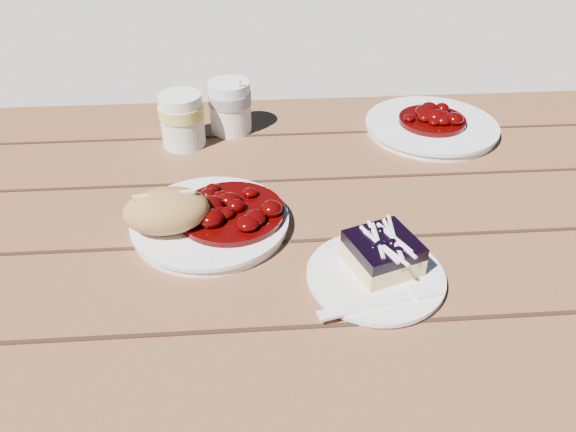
{
  "coord_description": "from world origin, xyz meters",
  "views": [
    {
      "loc": [
        -0.15,
        -0.69,
        1.23
      ],
      "look_at": [
        -0.11,
        -0.1,
        0.81
      ],
      "focal_mm": 35.0,
      "sensor_mm": 36.0,
      "label": 1
    }
  ],
  "objects": [
    {
      "name": "goulash_stew",
      "position": [
        -0.19,
        -0.03,
        0.79
      ],
      "size": [
        0.15,
        0.15,
        0.04
      ],
      "primitive_type": null,
      "color": "#440202",
      "rests_on": "main_plate"
    },
    {
      "name": "main_plate",
      "position": [
        -0.22,
        -0.04,
        0.76
      ],
      "size": [
        0.22,
        0.22,
        0.02
      ],
      "primitive_type": "cylinder",
      "color": "white",
      "rests_on": "picnic_table"
    },
    {
      "name": "blueberry_cake",
      "position": [
        0.01,
        -0.15,
        0.78
      ],
      "size": [
        0.1,
        0.1,
        0.05
      ],
      "rotation": [
        0.0,
        0.0,
        0.34
      ],
      "color": "#F8D687",
      "rests_on": "dessert_plate"
    },
    {
      "name": "dessert_plate",
      "position": [
        -0.0,
        -0.17,
        0.76
      ],
      "size": [
        0.17,
        0.17,
        0.01
      ],
      "primitive_type": "cylinder",
      "color": "white",
      "rests_on": "picnic_table"
    },
    {
      "name": "fork_dessert",
      "position": [
        -0.02,
        -0.22,
        0.76
      ],
      "size": [
        0.16,
        0.06,
        0.0
      ],
      "primitive_type": null,
      "rotation": [
        0.0,
        0.0,
        -1.33
      ],
      "color": "white",
      "rests_on": "dessert_plate"
    },
    {
      "name": "coffee_cup",
      "position": [
        -0.19,
        0.27,
        0.8
      ],
      "size": [
        0.08,
        0.08,
        0.09
      ],
      "primitive_type": "cylinder",
      "color": "white",
      "rests_on": "picnic_table"
    },
    {
      "name": "second_stew",
      "position": [
        0.18,
        0.24,
        0.79
      ],
      "size": [
        0.12,
        0.12,
        0.04
      ],
      "primitive_type": null,
      "color": "#440202",
      "rests_on": "second_plate"
    },
    {
      "name": "second_cup",
      "position": [
        -0.27,
        0.22,
        0.8
      ],
      "size": [
        0.08,
        0.08,
        0.09
      ],
      "primitive_type": "cylinder",
      "color": "white",
      "rests_on": "picnic_table"
    },
    {
      "name": "bread_roll",
      "position": [
        -0.27,
        -0.06,
        0.8
      ],
      "size": [
        0.13,
        0.09,
        0.06
      ],
      "primitive_type": "ellipsoid",
      "rotation": [
        0.0,
        0.0,
        0.12
      ],
      "color": "#B78246",
      "rests_on": "main_plate"
    },
    {
      "name": "picnic_table",
      "position": [
        0.0,
        -0.0,
        0.59
      ],
      "size": [
        2.0,
        1.55,
        0.75
      ],
      "color": "brown",
      "rests_on": "ground"
    },
    {
      "name": "second_plate",
      "position": [
        0.18,
        0.24,
        0.76
      ],
      "size": [
        0.24,
        0.24,
        0.02
      ],
      "primitive_type": "cylinder",
      "color": "white",
      "rests_on": "picnic_table"
    }
  ]
}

